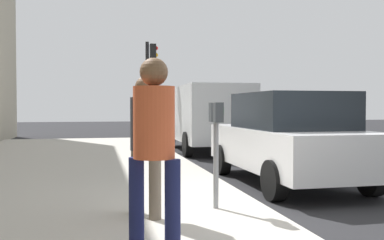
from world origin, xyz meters
name	(u,v)px	position (x,y,z in m)	size (l,w,h in m)	color
ground_plane	(271,220)	(0.00, 0.00, 0.00)	(80.00, 80.00, 0.00)	#232326
sidewalk_slab	(34,227)	(0.00, 3.00, 0.07)	(28.00, 6.00, 0.15)	#B7B2A8
parking_meter	(216,132)	(0.18, 0.71, 1.17)	(0.36, 0.12, 1.41)	gray
pedestrian_at_meter	(146,135)	(-0.06, 1.68, 1.16)	(0.48, 0.38, 1.73)	#726656
pedestrian_bystander	(154,136)	(-1.32, 1.73, 1.23)	(0.40, 0.47, 1.82)	#191E4C
parked_sedan_near	(288,138)	(2.47, -1.35, 0.89)	(4.42, 2.01, 1.77)	silver
parked_van_far	(206,114)	(9.07, -1.35, 1.26)	(5.23, 2.19, 2.18)	silver
traffic_signal	(150,76)	(9.84, 0.45, 2.58)	(0.24, 0.44, 3.60)	black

